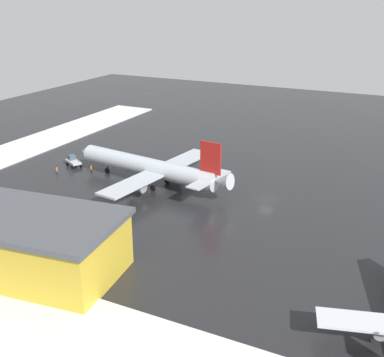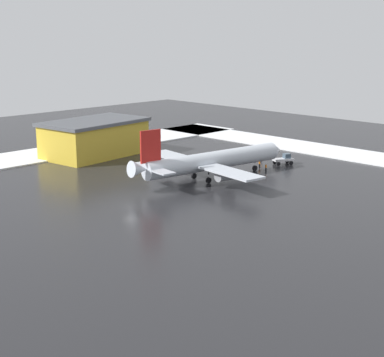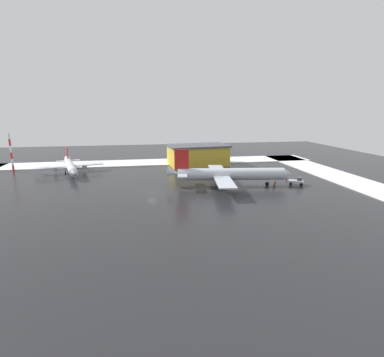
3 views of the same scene
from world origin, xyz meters
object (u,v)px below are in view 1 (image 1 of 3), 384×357
object	(u,v)px
airplane_far_rear	(151,167)
pushback_tug	(73,161)
cargo_hangar	(34,244)
ground_crew_mid_apron	(108,166)
ground_crew_beside_wing	(57,171)
ground_crew_by_nose_gear	(91,169)

from	to	relation	value
airplane_far_rear	pushback_tug	bearing A→B (deg)	2.09
airplane_far_rear	cargo_hangar	size ratio (longest dim) A/B	1.48
airplane_far_rear	ground_crew_mid_apron	size ratio (longest dim) A/B	23.07
ground_crew_beside_wing	cargo_hangar	size ratio (longest dim) A/B	0.06
pushback_tug	ground_crew_beside_wing	distance (m)	6.21
ground_crew_mid_apron	cargo_hangar	xyz separation A→B (m)	(16.16, -40.39, 3.47)
pushback_tug	ground_crew_by_nose_gear	size ratio (longest dim) A/B	2.98
pushback_tug	cargo_hangar	distance (m)	46.22
pushback_tug	cargo_hangar	size ratio (longest dim) A/B	0.19
airplane_far_rear	ground_crew_beside_wing	distance (m)	22.43
ground_crew_mid_apron	cargo_hangar	bearing A→B (deg)	-80.77
pushback_tug	ground_crew_mid_apron	bearing A→B (deg)	-142.90
airplane_far_rear	ground_crew_mid_apron	xyz separation A→B (m)	(-13.74, 3.79, -2.90)
airplane_far_rear	ground_crew_by_nose_gear	world-z (taller)	airplane_far_rear
airplane_far_rear	cargo_hangar	world-z (taller)	airplane_far_rear
ground_crew_beside_wing	ground_crew_mid_apron	size ratio (longest dim) A/B	1.00
ground_crew_by_nose_gear	ground_crew_beside_wing	xyz separation A→B (m)	(-6.12, -4.29, 0.00)
airplane_far_rear	pushback_tug	distance (m)	22.61
pushback_tug	ground_crew_by_nose_gear	xyz separation A→B (m)	(6.57, -1.89, -0.31)
ground_crew_by_nose_gear	ground_crew_mid_apron	size ratio (longest dim) A/B	1.00
ground_crew_by_nose_gear	cargo_hangar	bearing A→B (deg)	42.99
airplane_far_rear	ground_crew_beside_wing	xyz separation A→B (m)	(-21.90, -3.88, -2.90)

